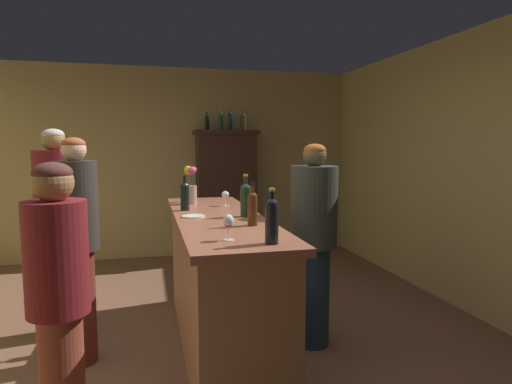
{
  "coord_description": "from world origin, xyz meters",
  "views": [
    {
      "loc": [
        -0.25,
        -3.03,
        1.61
      ],
      "look_at": [
        0.56,
        0.25,
        1.24
      ],
      "focal_mm": 30.89,
      "sensor_mm": 36.0,
      "label": 1
    }
  ],
  "objects_px": {
    "wine_glass_mid": "(185,191)",
    "flower_arrangement": "(191,185)",
    "wine_bottle_merlot": "(246,198)",
    "patron_in_navy": "(78,240)",
    "display_bottle_midleft": "(221,121)",
    "display_bottle_midright": "(243,121)",
    "wine_bottle_pinot": "(272,219)",
    "display_bottle_left": "(207,121)",
    "bar_counter": "(219,282)",
    "patron_in_grey": "(58,296)",
    "wine_glass_front": "(229,223)",
    "display_bottle_center": "(230,120)",
    "wine_glass_rear": "(225,195)",
    "patron_redhead": "(57,223)",
    "bartender": "(314,237)",
    "wine_bottle_riesling": "(185,195)",
    "display_cabinet": "(226,192)",
    "cheese_plate": "(193,216)",
    "wine_bottle_chardonnay": "(253,207)"
  },
  "relations": [
    {
      "from": "wine_glass_mid",
      "to": "flower_arrangement",
      "type": "xyz_separation_m",
      "value": [
        0.04,
        -0.15,
        0.07
      ]
    },
    {
      "from": "wine_bottle_merlot",
      "to": "patron_in_navy",
      "type": "relative_size",
      "value": 0.2
    },
    {
      "from": "display_bottle_midleft",
      "to": "display_bottle_midright",
      "type": "bearing_deg",
      "value": 0.0
    },
    {
      "from": "wine_bottle_pinot",
      "to": "display_bottle_left",
      "type": "height_order",
      "value": "display_bottle_left"
    },
    {
      "from": "display_bottle_midleft",
      "to": "patron_in_navy",
      "type": "xyz_separation_m",
      "value": [
        -1.51,
        -2.77,
        -1.01
      ]
    },
    {
      "from": "bar_counter",
      "to": "flower_arrangement",
      "type": "bearing_deg",
      "value": 100.62
    },
    {
      "from": "flower_arrangement",
      "to": "patron_in_grey",
      "type": "relative_size",
      "value": 0.23
    },
    {
      "from": "wine_bottle_merlot",
      "to": "wine_glass_front",
      "type": "height_order",
      "value": "wine_bottle_merlot"
    },
    {
      "from": "display_bottle_center",
      "to": "display_bottle_midright",
      "type": "bearing_deg",
      "value": 0.0
    },
    {
      "from": "bar_counter",
      "to": "patron_in_navy",
      "type": "xyz_separation_m",
      "value": [
        -1.03,
        0.0,
        0.39
      ]
    },
    {
      "from": "flower_arrangement",
      "to": "patron_in_grey",
      "type": "height_order",
      "value": "patron_in_grey"
    },
    {
      "from": "wine_glass_front",
      "to": "wine_glass_rear",
      "type": "relative_size",
      "value": 1.12
    },
    {
      "from": "bar_counter",
      "to": "wine_glass_rear",
      "type": "distance_m",
      "value": 0.83
    },
    {
      "from": "wine_bottle_pinot",
      "to": "display_bottle_midright",
      "type": "bearing_deg",
      "value": 80.08
    },
    {
      "from": "patron_redhead",
      "to": "bartender",
      "type": "height_order",
      "value": "patron_redhead"
    },
    {
      "from": "wine_bottle_riesling",
      "to": "patron_redhead",
      "type": "height_order",
      "value": "patron_redhead"
    },
    {
      "from": "wine_bottle_merlot",
      "to": "display_bottle_left",
      "type": "relative_size",
      "value": 1.19
    },
    {
      "from": "display_cabinet",
      "to": "wine_bottle_pinot",
      "type": "height_order",
      "value": "display_cabinet"
    },
    {
      "from": "bartender",
      "to": "cheese_plate",
      "type": "bearing_deg",
      "value": 3.27
    },
    {
      "from": "bar_counter",
      "to": "flower_arrangement",
      "type": "height_order",
      "value": "flower_arrangement"
    },
    {
      "from": "display_bottle_left",
      "to": "patron_in_navy",
      "type": "relative_size",
      "value": 0.17
    },
    {
      "from": "wine_bottle_merlot",
      "to": "bartender",
      "type": "height_order",
      "value": "bartender"
    },
    {
      "from": "flower_arrangement",
      "to": "display_bottle_midleft",
      "type": "bearing_deg",
      "value": 73.02
    },
    {
      "from": "wine_bottle_riesling",
      "to": "display_bottle_center",
      "type": "relative_size",
      "value": 0.93
    },
    {
      "from": "wine_glass_rear",
      "to": "display_bottle_midright",
      "type": "bearing_deg",
      "value": 73.8
    },
    {
      "from": "wine_bottle_merlot",
      "to": "wine_glass_mid",
      "type": "bearing_deg",
      "value": 111.52
    },
    {
      "from": "wine_bottle_chardonnay",
      "to": "wine_glass_rear",
      "type": "relative_size",
      "value": 2.18
    },
    {
      "from": "bartender",
      "to": "patron_redhead",
      "type": "bearing_deg",
      "value": -8.57
    },
    {
      "from": "wine_bottle_merlot",
      "to": "display_bottle_center",
      "type": "relative_size",
      "value": 1.04
    },
    {
      "from": "wine_glass_front",
      "to": "patron_in_navy",
      "type": "bearing_deg",
      "value": 137.27
    },
    {
      "from": "wine_glass_mid",
      "to": "wine_glass_rear",
      "type": "bearing_deg",
      "value": -47.49
    },
    {
      "from": "display_cabinet",
      "to": "wine_glass_mid",
      "type": "height_order",
      "value": "display_cabinet"
    },
    {
      "from": "display_bottle_center",
      "to": "bartender",
      "type": "relative_size",
      "value": 0.19
    },
    {
      "from": "wine_glass_rear",
      "to": "wine_bottle_merlot",
      "type": "bearing_deg",
      "value": -85.23
    },
    {
      "from": "wine_bottle_chardonnay",
      "to": "wine_glass_front",
      "type": "xyz_separation_m",
      "value": [
        -0.24,
        -0.42,
        -0.03
      ]
    },
    {
      "from": "wine_glass_rear",
      "to": "display_bottle_left",
      "type": "bearing_deg",
      "value": 86.34
    },
    {
      "from": "bar_counter",
      "to": "display_bottle_midleft",
      "type": "xyz_separation_m",
      "value": [
        0.48,
        2.77,
        1.4
      ]
    },
    {
      "from": "display_cabinet",
      "to": "patron_in_navy",
      "type": "distance_m",
      "value": 3.19
    },
    {
      "from": "display_bottle_left",
      "to": "cheese_plate",
      "type": "bearing_deg",
      "value": -99.92
    },
    {
      "from": "display_cabinet",
      "to": "display_bottle_center",
      "type": "bearing_deg",
      "value": -0.0
    },
    {
      "from": "flower_arrangement",
      "to": "display_bottle_left",
      "type": "relative_size",
      "value": 1.29
    },
    {
      "from": "display_bottle_left",
      "to": "patron_redhead",
      "type": "distance_m",
      "value": 2.87
    },
    {
      "from": "wine_bottle_chardonnay",
      "to": "display_bottle_left",
      "type": "bearing_deg",
      "value": 87.69
    },
    {
      "from": "display_bottle_left",
      "to": "display_bottle_center",
      "type": "distance_m",
      "value": 0.32
    },
    {
      "from": "bar_counter",
      "to": "wine_bottle_pinot",
      "type": "xyz_separation_m",
      "value": [
        0.13,
        -1.02,
        0.67
      ]
    },
    {
      "from": "display_cabinet",
      "to": "display_bottle_midleft",
      "type": "height_order",
      "value": "display_bottle_midleft"
    },
    {
      "from": "wine_bottle_riesling",
      "to": "bartender",
      "type": "xyz_separation_m",
      "value": [
        0.96,
        -0.48,
        -0.31
      ]
    },
    {
      "from": "wine_glass_rear",
      "to": "patron_redhead",
      "type": "distance_m",
      "value": 1.42
    },
    {
      "from": "wine_bottle_pinot",
      "to": "display_bottle_midleft",
      "type": "bearing_deg",
      "value": 84.8
    },
    {
      "from": "flower_arrangement",
      "to": "display_bottle_midleft",
      "type": "distance_m",
      "value": 2.23
    }
  ]
}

